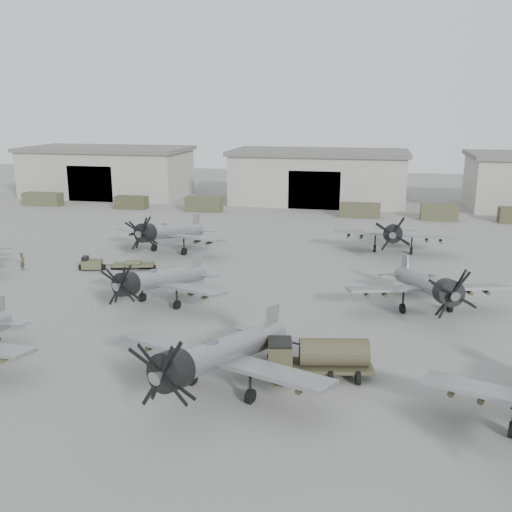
{
  "coord_description": "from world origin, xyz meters",
  "views": [
    {
      "loc": [
        9.01,
        -33.55,
        15.81
      ],
      "look_at": [
        -1.16,
        15.78,
        2.5
      ],
      "focal_mm": 40.0,
      "sensor_mm": 36.0,
      "label": 1
    }
  ],
  "objects": [
    {
      "name": "support_truck_1",
      "position": [
        -28.39,
        50.0,
        0.99
      ],
      "size": [
        5.02,
        2.2,
        1.97
      ],
      "primitive_type": "cube",
      "color": "#3D3E28",
      "rests_on": "ground"
    },
    {
      "name": "support_truck_5",
      "position": [
        18.41,
        50.0,
        1.15
      ],
      "size": [
        5.09,
        2.2,
        2.3
      ],
      "primitive_type": "cube",
      "color": "#43472F",
      "rests_on": "ground"
    },
    {
      "name": "tug_trailer",
      "position": [
        -16.45,
        16.87,
        0.53
      ],
      "size": [
        7.17,
        3.01,
        1.42
      ],
      "rotation": [
        0.0,
        0.0,
        0.25
      ],
      "color": "#44492F",
      "rests_on": "ground"
    },
    {
      "name": "ground_crew",
      "position": [
        -24.71,
        15.17,
        0.88
      ],
      "size": [
        0.61,
        0.74,
        1.76
      ],
      "primitive_type": "imported",
      "rotation": [
        0.0,
        0.0,
        1.9
      ],
      "color": "#3B3B26",
      "rests_on": "ground"
    },
    {
      "name": "hangar_left",
      "position": [
        -38.0,
        61.96,
        4.37
      ],
      "size": [
        29.0,
        14.8,
        8.7
      ],
      "color": "#9F9F95",
      "rests_on": "ground"
    },
    {
      "name": "aircraft_mid_1",
      "position": [
        -7.69,
        7.93,
        2.19
      ],
      "size": [
        11.97,
        10.78,
        4.8
      ],
      "rotation": [
        0.0,
        0.0,
        -0.33
      ],
      "color": "gray",
      "rests_on": "ground"
    },
    {
      "name": "support_truck_0",
      "position": [
        -43.88,
        50.0,
        1.02
      ],
      "size": [
        6.36,
        2.2,
        2.05
      ],
      "primitive_type": "cube",
      "color": "#444B31",
      "rests_on": "ground"
    },
    {
      "name": "support_truck_4",
      "position": [
        7.33,
        50.0,
        1.02
      ],
      "size": [
        5.77,
        2.2,
        2.04
      ],
      "primitive_type": "cube",
      "color": "#41452D",
      "rests_on": "ground"
    },
    {
      "name": "ground",
      "position": [
        0.0,
        0.0,
        0.0
      ],
      "size": [
        220.0,
        220.0,
        0.0
      ],
      "primitive_type": "plane",
      "color": "slate",
      "rests_on": "ground"
    },
    {
      "name": "support_truck_2",
      "position": [
        -16.41,
        50.0,
        1.11
      ],
      "size": [
        5.58,
        2.2,
        2.21
      ],
      "primitive_type": "cube",
      "color": "#40452D",
      "rests_on": "ground"
    },
    {
      "name": "aircraft_mid_2",
      "position": [
        13.65,
        10.56,
        2.3
      ],
      "size": [
        12.67,
        11.41,
        5.05
      ],
      "rotation": [
        0.0,
        0.0,
        0.27
      ],
      "color": "gray",
      "rests_on": "ground"
    },
    {
      "name": "aircraft_near_1",
      "position": [
        1.05,
        -5.39,
        2.43
      ],
      "size": [
        13.28,
        11.97,
        5.35
      ],
      "rotation": [
        0.0,
        0.0,
        -0.35
      ],
      "color": "gray",
      "rests_on": "ground"
    },
    {
      "name": "hangar_center",
      "position": [
        0.0,
        61.96,
        4.37
      ],
      "size": [
        29.0,
        14.8,
        8.7
      ],
      "color": "#9F9F95",
      "rests_on": "ground"
    },
    {
      "name": "aircraft_far_0",
      "position": [
        -12.83,
        24.27,
        2.4
      ],
      "size": [
        13.27,
        11.94,
        5.28
      ],
      "rotation": [
        0.0,
        0.0,
        -0.25
      ],
      "color": "gray",
      "rests_on": "ground"
    },
    {
      "name": "fuel_tanker",
      "position": [
        6.33,
        -2.01,
        1.38
      ],
      "size": [
        6.5,
        3.66,
        2.41
      ],
      "rotation": [
        0.0,
        0.0,
        0.18
      ],
      "color": "#3C3C27",
      "rests_on": "ground"
    },
    {
      "name": "aircraft_far_1",
      "position": [
        11.5,
        29.27,
        2.37
      ],
      "size": [
        13.06,
        11.75,
        5.22
      ],
      "rotation": [
        0.0,
        0.0,
        -0.06
      ],
      "color": "gray",
      "rests_on": "ground"
    }
  ]
}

